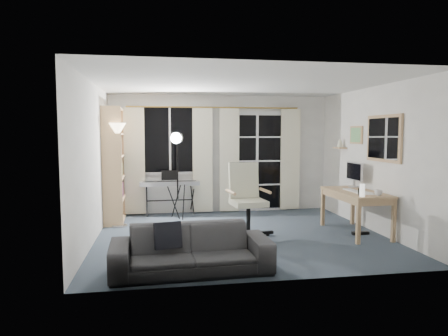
# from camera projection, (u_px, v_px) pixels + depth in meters

# --- Properties ---
(floor) EXTENTS (4.50, 4.00, 0.02)m
(floor) POSITION_uv_depth(u_px,v_px,m) (240.00, 236.00, 6.39)
(floor) COLOR #3E4C5A
(floor) RESTS_ON ground
(window) EXTENTS (1.20, 0.08, 1.40)m
(window) POSITION_uv_depth(u_px,v_px,m) (170.00, 140.00, 8.03)
(window) COLOR white
(window) RESTS_ON floor
(french_door) EXTENTS (1.32, 0.09, 2.11)m
(french_door) POSITION_uv_depth(u_px,v_px,m) (257.00, 162.00, 8.36)
(french_door) COLOR white
(french_door) RESTS_ON floor
(curtains) EXTENTS (3.60, 0.07, 2.13)m
(curtains) POSITION_uv_depth(u_px,v_px,m) (215.00, 160.00, 8.12)
(curtains) COLOR gold
(curtains) RESTS_ON floor
(bookshelf) EXTENTS (0.36, 0.98, 2.10)m
(bookshelf) POSITION_uv_depth(u_px,v_px,m) (112.00, 168.00, 7.31)
(bookshelf) COLOR tan
(bookshelf) RESTS_ON floor
(torchiere_lamp) EXTENTS (0.37, 0.37, 1.80)m
(torchiere_lamp) POSITION_uv_depth(u_px,v_px,m) (118.00, 144.00, 6.86)
(torchiere_lamp) COLOR #B2B2B7
(torchiere_lamp) RESTS_ON floor
(keyboard_piano) EXTENTS (1.17, 0.59, 0.84)m
(keyboard_piano) POSITION_uv_depth(u_px,v_px,m) (170.00, 184.00, 7.83)
(keyboard_piano) COLOR black
(keyboard_piano) RESTS_ON floor
(studio_light) EXTENTS (0.35, 0.36, 1.69)m
(studio_light) POSITION_uv_depth(u_px,v_px,m) (177.00, 148.00, 7.48)
(studio_light) COLOR black
(studio_light) RESTS_ON floor
(office_chair) EXTENTS (0.79, 0.80, 1.17)m
(office_chair) POSITION_uv_depth(u_px,v_px,m) (246.00, 193.00, 6.36)
(office_chair) COLOR black
(office_chair) RESTS_ON floor
(desk) EXTENTS (0.68, 1.31, 0.69)m
(desk) POSITION_uv_depth(u_px,v_px,m) (356.00, 196.00, 6.48)
(desk) COLOR tan
(desk) RESTS_ON floor
(monitor) EXTENTS (0.17, 0.50, 0.43)m
(monitor) POSITION_uv_depth(u_px,v_px,m) (354.00, 172.00, 6.92)
(monitor) COLOR silver
(monitor) RESTS_ON desk
(desk_clutter) EXTENTS (0.40, 0.79, 0.88)m
(desk_clutter) POSITION_uv_depth(u_px,v_px,m) (359.00, 203.00, 6.26)
(desk_clutter) COLOR white
(desk_clutter) RESTS_ON desk
(mug) EXTENTS (0.12, 0.09, 0.11)m
(mug) POSITION_uv_depth(u_px,v_px,m) (378.00, 192.00, 5.99)
(mug) COLOR silver
(mug) RESTS_ON desk
(wall_mirror) EXTENTS (0.04, 0.94, 0.74)m
(wall_mirror) POSITION_uv_depth(u_px,v_px,m) (384.00, 138.00, 6.27)
(wall_mirror) COLOR tan
(wall_mirror) RESTS_ON floor
(framed_print) EXTENTS (0.03, 0.42, 0.32)m
(framed_print) POSITION_uv_depth(u_px,v_px,m) (356.00, 135.00, 7.15)
(framed_print) COLOR tan
(framed_print) RESTS_ON floor
(wall_shelf) EXTENTS (0.16, 0.30, 0.18)m
(wall_shelf) POSITION_uv_depth(u_px,v_px,m) (340.00, 145.00, 7.65)
(wall_shelf) COLOR tan
(wall_shelf) RESTS_ON floor
(sofa) EXTENTS (1.88, 0.62, 0.73)m
(sofa) POSITION_uv_depth(u_px,v_px,m) (191.00, 241.00, 4.69)
(sofa) COLOR #2B2B2E
(sofa) RESTS_ON floor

